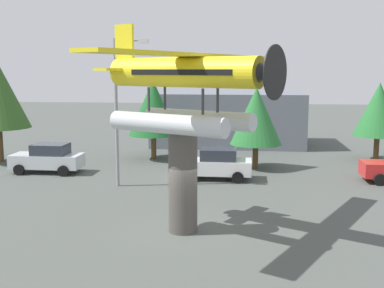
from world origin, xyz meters
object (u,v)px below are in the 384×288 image
Objects in this scene: car_mid_white at (215,164)px; storefront_building at (228,118)px; display_pedestal at (183,182)px; streetlight_primary at (120,102)px; tree_center_back at (256,116)px; tree_east at (153,108)px; tree_far_east at (379,109)px; floatplane_monument at (186,85)px; car_near_silver at (48,158)px.

storefront_building reaches higher than car_mid_white.
car_mid_white is 13.19m from storefront_building.
display_pedestal is 8.29m from streetlight_primary.
tree_east is at bearing 161.47° from tree_center_back.
display_pedestal is 0.32× the size of storefront_building.
tree_far_east reaches higher than display_pedestal.
floatplane_monument is 22.34m from storefront_building.
streetlight_primary is at bearing -142.78° from tree_center_back.
tree_east is 1.03× the size of tree_far_east.
floatplane_monument is at bearing 86.58° from car_mid_white.
car_mid_white is (10.13, -0.57, 0.00)m from car_near_silver.
floatplane_monument is 1.91× the size of tree_center_back.
car_near_silver is 16.33m from storefront_building.
tree_far_east is (20.71, 6.30, 2.61)m from car_near_silver.
floatplane_monument reaches higher than car_mid_white.
floatplane_monument reaches higher than tree_far_east.
display_pedestal is 0.93× the size of car_near_silver.
display_pedestal is at bearing -92.27° from storefront_building.
floatplane_monument is 2.32× the size of car_mid_white.
storefront_building is 12.18m from tree_far_east.
tree_far_east is (15.22, 1.28, -0.08)m from tree_east.
car_near_silver and car_mid_white have the same top height.
streetlight_primary reaches higher than tree_center_back.
tree_east reaches higher than display_pedestal.
tree_center_back is at bearing -78.06° from storefront_building.
tree_east reaches higher than car_mid_white.
display_pedestal is 13.42m from car_near_silver.
floatplane_monument reaches higher than storefront_building.
car_near_silver is at bearing -167.81° from tree_center_back.
storefront_building is at bearing -129.48° from car_near_silver.
tree_center_back reaches higher than display_pedestal.
car_mid_white is 0.79× the size of tree_far_east.
car_mid_white is (0.65, 8.87, -1.07)m from display_pedestal.
tree_center_back is at bearing -167.81° from car_near_silver.
display_pedestal is 12.55m from tree_center_back.
tree_center_back is (6.95, -2.33, -0.26)m from tree_east.
display_pedestal is 8.95m from car_mid_white.
display_pedestal is at bearing -74.57° from tree_east.
floatplane_monument is 8.07m from streetlight_primary.
car_mid_white is at bearing 176.80° from car_near_silver.
tree_center_back is (2.96, 12.12, 1.36)m from display_pedestal.
car_near_silver is at bearing -3.20° from car_mid_white.
car_near_silver is 6.96m from streetlight_primary.
tree_far_east is (15.43, 9.05, -1.00)m from streetlight_primary.
floatplane_monument reaches higher than car_near_silver.
display_pedestal reaches higher than car_mid_white.
display_pedestal is 19.39m from tree_far_east.
display_pedestal is 0.40× the size of floatplane_monument.
streetlight_primary is 17.92m from tree_far_east.
car_near_silver is 0.54× the size of streetlight_primary.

